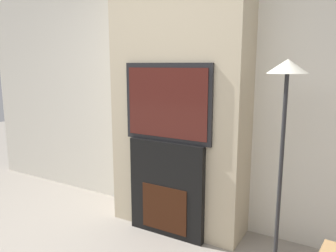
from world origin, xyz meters
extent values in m
cube|color=silver|center=(0.00, 2.03, 1.35)|extent=(6.00, 0.06, 2.70)
cube|color=#BCAD8E|center=(0.00, 1.79, 1.35)|extent=(1.28, 0.41, 2.70)
cube|color=black|center=(0.00, 1.59, 0.44)|extent=(0.74, 0.14, 0.88)
cube|color=#33160A|center=(0.00, 1.52, 0.26)|extent=(0.46, 0.01, 0.42)
cube|color=black|center=(0.00, 1.59, 1.22)|extent=(0.85, 0.06, 0.69)
cube|color=#471914|center=(0.00, 1.56, 1.22)|extent=(0.78, 0.01, 0.60)
cylinder|color=#262628|center=(0.98, 1.56, 0.76)|extent=(0.03, 0.03, 1.47)
cone|color=silver|center=(0.98, 1.56, 1.54)|extent=(0.29, 0.29, 0.10)
camera|label=1|loc=(1.43, -0.86, 1.55)|focal=35.00mm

